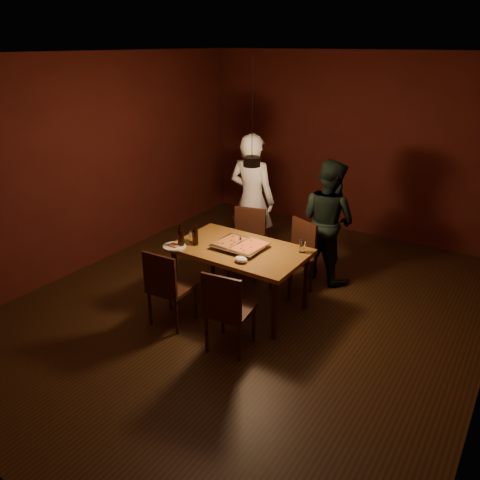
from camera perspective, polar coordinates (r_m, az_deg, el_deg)
The scene contains 19 objects.
room_shell at distance 5.04m, azimuth 1.41°, elevation 5.67°, with size 6.00×6.00×6.00m.
dining_table at distance 5.32m, azimuth 0.00°, elevation -1.72°, with size 1.50×0.90×0.75m.
chair_far_left at distance 6.17m, azimuth 0.93°, elevation 0.50°, with size 0.51×0.51×0.49m.
chair_far_right at distance 5.81m, azimuth 6.96°, elevation -1.18°, with size 0.54×0.54×0.49m.
chair_near_left at distance 5.07m, azimuth -8.93°, elevation -5.07°, with size 0.45×0.45×0.49m.
chair_near_right at distance 4.61m, azimuth -1.66°, elevation -7.87°, with size 0.48×0.48×0.49m.
pizza_tray at distance 5.28m, azimuth -0.02°, elevation -0.74°, with size 0.55×0.45×0.05m, color silver.
pizza_meat at distance 5.32m, azimuth -1.23°, elevation -0.15°, with size 0.23×0.37×0.02m, color maroon.
pizza_cheese at distance 5.20m, azimuth 1.23°, elevation -0.75°, with size 0.27×0.43×0.02m, color gold.
spatula at distance 5.28m, azimuth 0.09°, elevation -0.31°, with size 0.09×0.24×0.04m, color silver, non-canonical shape.
beer_bottle_a at distance 5.32m, azimuth -7.25°, elevation 0.57°, with size 0.07×0.07×0.27m.
beer_bottle_b at distance 5.35m, azimuth -5.49°, elevation 0.70°, with size 0.07×0.07×0.26m.
water_glass_left at distance 5.46m, azimuth -5.73°, elevation 0.44°, with size 0.08×0.08×0.13m, color silver.
water_glass_right at distance 5.21m, azimuth 7.61°, elevation -0.74°, with size 0.07×0.07×0.14m, color silver.
plate_slice at distance 5.36m, azimuth -8.00°, elevation -0.75°, with size 0.26×0.26×0.03m.
napkin at distance 4.94m, azimuth 0.11°, elevation -2.39°, with size 0.15×0.11×0.06m, color white.
diner_white at distance 6.42m, azimuth 1.46°, elevation 4.93°, with size 0.66×0.43×1.81m, color silver.
diner_dark at distance 6.08m, azimuth 10.66°, elevation 2.32°, with size 0.77×0.60×1.59m, color black.
pendant_lamp at distance 4.94m, azimuth 1.45°, elevation 9.66°, with size 0.18×0.18×1.10m.
Camera 1 is at (2.54, -4.08, 2.91)m, focal length 35.00 mm.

